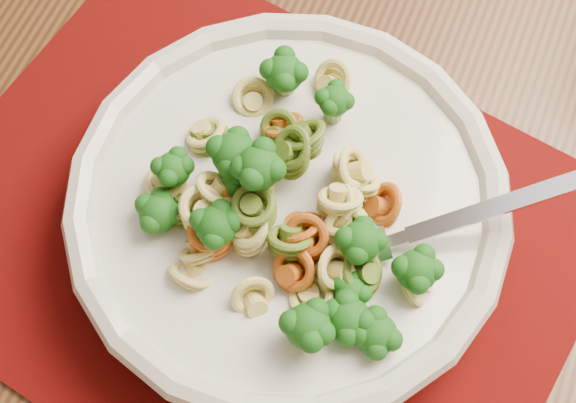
# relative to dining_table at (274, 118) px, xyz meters

# --- Properties ---
(dining_table) EXTENTS (1.69, 1.25, 0.72)m
(dining_table) POSITION_rel_dining_table_xyz_m (0.00, 0.00, 0.00)
(dining_table) COLOR #533517
(dining_table) RESTS_ON ground
(placemat) EXTENTS (0.52, 0.47, 0.00)m
(placemat) POSITION_rel_dining_table_xyz_m (0.02, -0.14, 0.09)
(placemat) COLOR #4F0703
(placemat) RESTS_ON dining_table
(pasta_bowl) EXTENTS (0.29, 0.29, 0.05)m
(pasta_bowl) POSITION_rel_dining_table_xyz_m (0.04, -0.13, 0.12)
(pasta_bowl) COLOR beige
(pasta_bowl) RESTS_ON placemat
(pasta_broccoli_heap) EXTENTS (0.24, 0.24, 0.06)m
(pasta_broccoli_heap) POSITION_rel_dining_table_xyz_m (0.04, -0.13, 0.13)
(pasta_broccoli_heap) COLOR #E8D572
(pasta_broccoli_heap) RESTS_ON pasta_bowl
(fork) EXTENTS (0.18, 0.10, 0.08)m
(fork) POSITION_rel_dining_table_xyz_m (0.09, -0.15, 0.13)
(fork) COLOR silver
(fork) RESTS_ON pasta_bowl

